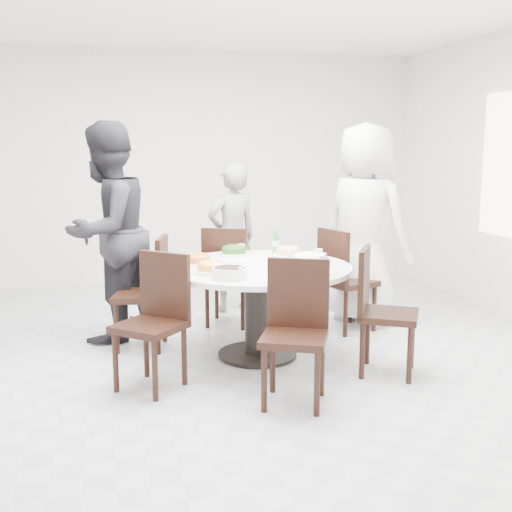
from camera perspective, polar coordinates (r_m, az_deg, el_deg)
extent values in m
cube|color=#BBBBC0|center=(5.22, -3.40, -9.16)|extent=(6.00, 6.00, 0.01)
cube|color=white|center=(7.91, -7.27, 7.68)|extent=(6.00, 0.01, 2.80)
cube|color=white|center=(2.06, 10.68, 1.06)|extent=(6.00, 0.01, 2.80)
cylinder|color=white|center=(5.18, 0.13, -4.94)|extent=(1.50, 1.50, 0.75)
cube|color=black|center=(5.95, 8.23, -2.09)|extent=(0.53, 0.53, 0.95)
cube|color=black|center=(6.07, -2.41, -1.75)|extent=(0.56, 0.56, 0.95)
cube|color=black|center=(5.46, -10.25, -3.25)|extent=(0.51, 0.51, 0.95)
cube|color=black|center=(4.55, -9.46, -5.93)|extent=(0.59, 0.59, 0.95)
cube|color=black|center=(4.23, 3.42, -7.01)|extent=(0.55, 0.55, 0.95)
cube|color=black|center=(4.88, 11.73, -4.91)|extent=(0.57, 0.57, 0.95)
imported|color=silver|center=(6.16, 9.63, 2.76)|extent=(1.00, 1.11, 1.90)
imported|color=black|center=(6.54, -2.13, 1.62)|extent=(0.64, 0.52, 1.52)
imported|color=black|center=(5.70, -13.11, 2.07)|extent=(1.13, 1.17, 1.90)
cylinder|color=white|center=(5.56, -1.95, 0.40)|extent=(0.27, 0.27, 0.07)
cylinder|color=white|center=(5.51, 2.86, 0.31)|extent=(0.27, 0.27, 0.07)
cylinder|color=white|center=(5.15, -5.27, -0.38)|extent=(0.28, 0.28, 0.08)
cylinder|color=white|center=(5.06, 5.24, -0.59)|extent=(0.28, 0.28, 0.07)
cylinder|color=white|center=(4.83, -3.94, -1.07)|extent=(0.28, 0.28, 0.07)
cylinder|color=silver|center=(4.76, 4.68, -0.90)|extent=(0.30, 0.30, 0.13)
cylinder|color=white|center=(4.63, -2.34, -1.50)|extent=(0.26, 0.26, 0.08)
cylinder|color=#327E3C|center=(5.62, 1.77, 1.27)|extent=(0.06, 0.06, 0.22)
cylinder|color=white|center=(5.69, -1.62, 0.67)|extent=(0.07, 0.07, 0.08)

